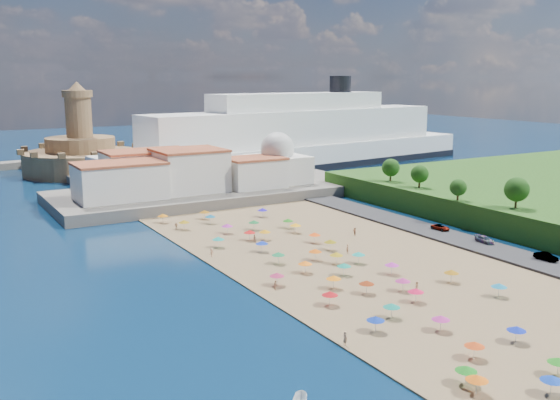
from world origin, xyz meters
TOP-DOWN VIEW (x-y plane):
  - ground at (0.00, 0.00)m, footprint 700.00×700.00m
  - terrace at (10.00, 73.00)m, footprint 90.00×36.00m
  - jetty at (-12.00, 108.00)m, footprint 18.00×70.00m
  - waterfront_buildings at (-3.05, 73.64)m, footprint 57.00×29.00m
  - domed_building at (30.00, 71.00)m, footprint 16.00×16.00m
  - fortress at (-12.00, 138.00)m, footprint 40.00×40.00m
  - cruise_ship at (62.52, 110.80)m, footprint 158.96×42.92m
  - beach_parasols at (-1.25, -10.81)m, footprint 30.91×117.98m
  - beachgoers at (-3.69, 0.84)m, footprint 37.74×99.67m
  - parked_cars at (36.00, -10.74)m, footprint 2.39×48.37m

SIDE VIEW (x-z plane):
  - ground at x=0.00m, z-range 0.00..0.00m
  - beachgoers at x=-3.69m, z-range 0.18..2.07m
  - jetty at x=-12.00m, z-range 0.00..2.40m
  - parked_cars at x=36.00m, z-range 0.65..2.08m
  - terrace at x=10.00m, z-range 0.00..3.00m
  - beach_parasols at x=-1.25m, z-range 1.05..3.25m
  - fortress at x=-12.00m, z-range -9.52..22.88m
  - waterfront_buildings at x=-3.05m, z-range 2.38..13.38m
  - domed_building at x=30.00m, z-range 1.47..16.47m
  - cruise_ship at x=62.52m, z-range -7.01..27.37m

